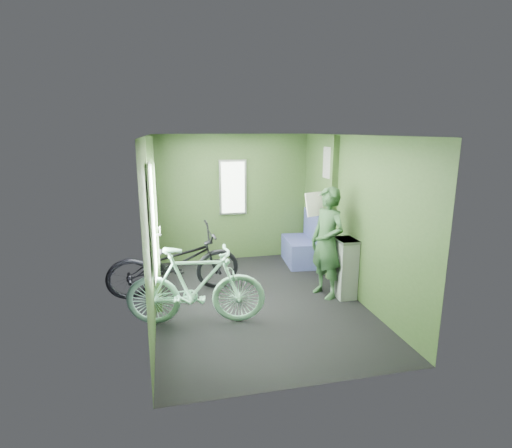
# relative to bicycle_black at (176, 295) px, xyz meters

# --- Properties ---
(room) EXTENTS (4.00, 4.02, 2.31)m
(room) POSITION_rel_bicycle_black_xyz_m (1.08, -0.44, 1.44)
(room) COLOR black
(room) RESTS_ON ground
(bicycle_black) EXTENTS (2.01, 1.07, 1.11)m
(bicycle_black) POSITION_rel_bicycle_black_xyz_m (0.00, 0.00, 0.00)
(bicycle_black) COLOR black
(bicycle_black) RESTS_ON ground
(bicycle_mint) EXTENTS (1.77, 0.84, 1.07)m
(bicycle_mint) POSITION_rel_bicycle_black_xyz_m (0.22, -1.00, 0.00)
(bicycle_mint) COLOR #94DDB9
(bicycle_mint) RESTS_ON ground
(passenger) EXTENTS (0.56, 0.72, 1.60)m
(passenger) POSITION_rel_bicycle_black_xyz_m (2.13, -0.50, 0.80)
(passenger) COLOR #274727
(passenger) RESTS_ON ground
(waste_box) EXTENTS (0.26, 0.36, 0.87)m
(waste_box) POSITION_rel_bicycle_black_xyz_m (2.38, -0.60, 0.43)
(waste_box) COLOR gray
(waste_box) RESTS_ON ground
(bench_seat) EXTENTS (0.57, 0.93, 0.94)m
(bench_seat) POSITION_rel_bicycle_black_xyz_m (2.27, 0.98, 0.28)
(bench_seat) COLOR navy
(bench_seat) RESTS_ON ground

